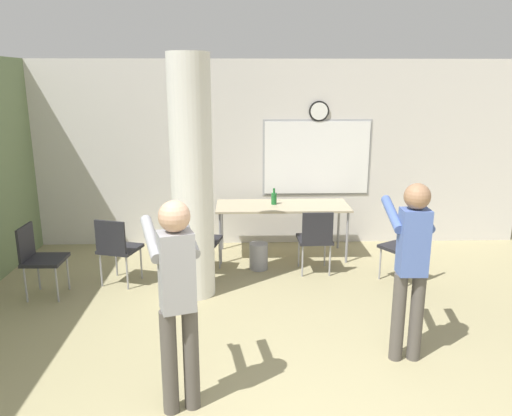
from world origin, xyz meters
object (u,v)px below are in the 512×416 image
Objects in this scene: chair_mid_room at (407,244)px; chair_by_left_wall at (39,255)px; bottle_on_table at (274,198)px; chair_near_pillar at (117,246)px; chair_table_right at (316,237)px; chair_table_left at (201,238)px; folding_table at (282,208)px; person_playing_front at (177,290)px; person_playing_side at (411,258)px.

chair_by_left_wall is at bearing -176.77° from chair_mid_room.
bottle_on_table reaches higher than chair_near_pillar.
chair_by_left_wall is 1.00× the size of chair_table_right.
chair_table_left is at bearing 179.94° from chair_table_right.
folding_table is 3.63m from person_playing_front.
person_playing_side reaches higher than chair_table_left.
chair_mid_room is at bearing -7.83° from chair_table_left.
chair_mid_room is 1.00× the size of chair_near_pillar.
person_playing_front is at bearing -89.23° from chair_table_left.
bottle_on_table is 2.29m from chair_near_pillar.
folding_table is 1.33m from chair_table_left.
chair_by_left_wall is 1.00× the size of chair_mid_room.
folding_table is at bearing 23.68° from chair_by_left_wall.
bottle_on_table reaches higher than chair_by_left_wall.
chair_table_left and chair_mid_room have the same top height.
person_playing_front is (-0.96, -3.50, 0.14)m from bottle_on_table.
chair_table_left is 1.95m from chair_by_left_wall.
chair_table_left and chair_by_left_wall have the same top height.
person_playing_front is (-1.08, -3.46, 0.27)m from folding_table.
person_playing_side is (3.88, -1.48, 0.47)m from chair_by_left_wall.
chair_table_right is 0.52× the size of person_playing_side.
chair_by_left_wall is at bearing -169.76° from chair_table_right.
chair_by_left_wall is (-2.85, -1.35, -0.35)m from bottle_on_table.
chair_table_left and chair_table_right have the same top height.
chair_near_pillar is (-1.02, -0.30, 0.00)m from chair_table_left.
folding_table is 8.06× the size of bottle_on_table.
chair_by_left_wall reaches higher than folding_table.
person_playing_side reaches higher than bottle_on_table.
chair_near_pillar is at bearing 113.21° from person_playing_front.
person_playing_side is (3.04, -1.79, 0.47)m from chair_near_pillar.
chair_mid_room is (1.47, -1.05, -0.21)m from folding_table.
chair_mid_room is 1.88m from person_playing_side.
chair_by_left_wall and chair_mid_room have the same top height.
folding_table is at bearing 118.48° from chair_table_right.
chair_mid_room is (2.59, -0.36, 0.00)m from chair_table_left.
bottle_on_table is 1.97m from chair_mid_room.
chair_mid_room is (1.59, -1.10, -0.35)m from bottle_on_table.
chair_near_pillar is at bearing -152.69° from bottle_on_table.
chair_table_right and chair_mid_room have the same top height.
person_playing_front is (1.05, -2.46, 0.48)m from chair_near_pillar.
chair_table_left is 1.50m from chair_table_right.
chair_by_left_wall is 0.52× the size of person_playing_side.
chair_by_left_wall and chair_near_pillar have the same top height.
chair_by_left_wall and chair_table_right have the same top height.
bottle_on_table is at bearing 123.96° from chair_table_right.
chair_mid_room and chair_near_pillar have the same top height.
chair_by_left_wall is at bearing -156.32° from folding_table.
person_playing_front is (0.04, -2.76, 0.48)m from chair_table_left.
chair_by_left_wall is (-1.86, -0.61, 0.00)m from chair_table_left.
chair_table_left is 0.52× the size of person_playing_front.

